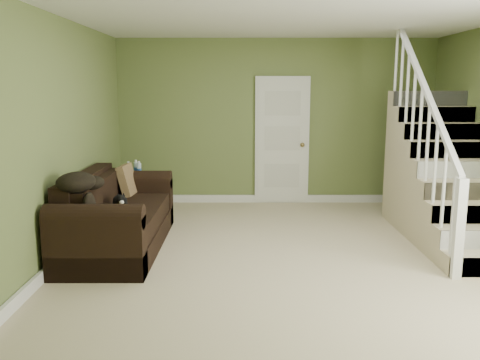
{
  "coord_description": "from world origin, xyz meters",
  "views": [
    {
      "loc": [
        -0.56,
        -5.36,
        1.86
      ],
      "look_at": [
        -0.57,
        0.22,
        0.83
      ],
      "focal_mm": 38.0,
      "sensor_mm": 36.0,
      "label": 1
    }
  ],
  "objects_px": {
    "sofa": "(115,220)",
    "banana": "(121,212)",
    "cat": "(120,202)",
    "side_table": "(136,196)"
  },
  "relations": [
    {
      "from": "sofa",
      "to": "cat",
      "type": "height_order",
      "value": "sofa"
    },
    {
      "from": "sofa",
      "to": "banana",
      "type": "bearing_deg",
      "value": -65.3
    },
    {
      "from": "banana",
      "to": "side_table",
      "type": "bearing_deg",
      "value": 90.99
    },
    {
      "from": "sofa",
      "to": "banana",
      "type": "xyz_separation_m",
      "value": [
        0.14,
        -0.31,
        0.17
      ]
    },
    {
      "from": "side_table",
      "to": "banana",
      "type": "bearing_deg",
      "value": -83.29
    },
    {
      "from": "side_table",
      "to": "cat",
      "type": "bearing_deg",
      "value": -84.8
    },
    {
      "from": "side_table",
      "to": "banana",
      "type": "height_order",
      "value": "side_table"
    },
    {
      "from": "sofa",
      "to": "cat",
      "type": "relative_size",
      "value": 5.05
    },
    {
      "from": "sofa",
      "to": "banana",
      "type": "relative_size",
      "value": 10.55
    },
    {
      "from": "sofa",
      "to": "side_table",
      "type": "height_order",
      "value": "sofa"
    }
  ]
}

